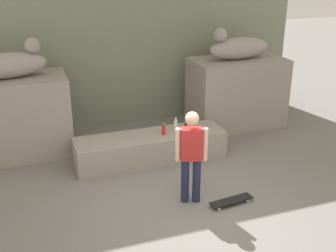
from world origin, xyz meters
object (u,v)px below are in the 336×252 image
object	(u,v)px
statue_reclining_left	(8,64)
bottle_brown	(185,128)
statue_reclining_right	(238,47)
skater	(191,154)
skateboard	(231,201)
bottle_clear	(176,125)
bottle_red	(164,130)

from	to	relation	value
statue_reclining_left	bottle_brown	size ratio (longest dim) A/B	6.39
statue_reclining_right	skater	world-z (taller)	statue_reclining_right
skateboard	bottle_brown	bearing A→B (deg)	-94.44
statue_reclining_left	skater	bearing A→B (deg)	-56.21
statue_reclining_right	statue_reclining_left	bearing A→B (deg)	-5.17
statue_reclining_right	bottle_clear	distance (m)	2.68
skater	statue_reclining_right	bearing A→B (deg)	-110.04
skater	bottle_clear	distance (m)	1.88
statue_reclining_left	bottle_red	xyz separation A→B (m)	(2.86, -1.31, -1.32)
statue_reclining_left	bottle_clear	bearing A→B (deg)	-29.40
statue_reclining_left	bottle_red	distance (m)	3.41
statue_reclining_right	skateboard	xyz separation A→B (m)	(-1.79, -3.34, -1.93)
statue_reclining_left	bottle_brown	distance (m)	3.82
statue_reclining_left	statue_reclining_right	xyz separation A→B (m)	(5.19, -0.01, 0.00)
bottle_clear	bottle_red	distance (m)	0.33
bottle_clear	bottle_brown	xyz separation A→B (m)	(0.15, -0.18, -0.02)
skater	skateboard	distance (m)	1.12
bottle_brown	bottle_red	distance (m)	0.47
statue_reclining_right	bottle_clear	world-z (taller)	statue_reclining_right
statue_reclining_right	bottle_red	bearing A→B (deg)	24.02
statue_reclining_right	bottle_clear	xyz separation A→B (m)	(-2.02, -1.19, -1.30)
skater	bottle_clear	bearing A→B (deg)	-83.53
statue_reclining_left	bottle_clear	xyz separation A→B (m)	(3.17, -1.19, -1.30)
bottle_clear	bottle_brown	bearing A→B (deg)	-50.68
skateboard	bottle_red	world-z (taller)	bottle_red
bottle_red	statue_reclining_right	bearing A→B (deg)	29.09
bottle_clear	statue_reclining_left	bearing A→B (deg)	159.33
statue_reclining_left	skater	xyz separation A→B (m)	(2.77, -3.02, -1.07)
skateboard	bottle_brown	distance (m)	2.06
statue_reclining_left	skater	size ratio (longest dim) A/B	1.00
statue_reclining_left	statue_reclining_right	distance (m)	5.19
statue_reclining_right	skater	xyz separation A→B (m)	(-2.42, -3.01, -1.07)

